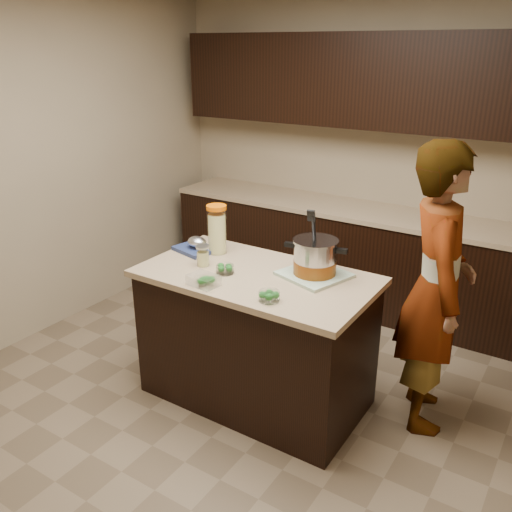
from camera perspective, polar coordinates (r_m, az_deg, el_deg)
The scene contains 13 objects.
ground_plane at distance 3.80m, azimuth -0.00°, elevation -14.48°, with size 4.00×4.00×0.00m, color brown.
room_shell at distance 3.12m, azimuth -0.00°, elevation 11.96°, with size 4.04×4.04×2.72m.
back_cabinets at distance 4.81m, azimuth 11.36°, elevation 5.45°, with size 3.60×0.63×2.33m.
island at distance 3.55m, azimuth -0.00°, elevation -8.56°, with size 1.46×0.81×0.90m.
dish_towel at distance 3.34m, azimuth 6.15°, elevation -1.95°, with size 0.36×0.36×0.02m, color #5C8863.
stock_pot at distance 3.30m, azimuth 6.22°, elevation -0.33°, with size 0.38×0.33×0.39m.
lemonade_pitcher at distance 3.66m, azimuth -4.13°, elevation 2.63°, with size 0.18×0.18×0.33m.
mason_jar at distance 3.48m, azimuth -5.61°, elevation -0.02°, with size 0.10×0.10×0.14m.
broccoli_tub_left at distance 3.36m, azimuth -3.28°, elevation -1.42°, with size 0.15×0.15×0.05m.
broccoli_tub_right at distance 3.00m, azimuth 1.39°, elevation -4.29°, with size 0.14×0.14×0.06m.
broccoli_tub_rect at distance 3.21m, azimuth -5.54°, elevation -2.59°, with size 0.19×0.14×0.06m.
blue_tray at distance 3.73m, azimuth -6.33°, elevation 1.01°, with size 0.30×0.26×0.10m.
person at distance 3.36m, azimuth 18.41°, elevation -3.37°, with size 0.64×0.42×1.76m, color gray.
Camera 1 is at (1.67, -2.59, 2.22)m, focal length 38.00 mm.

